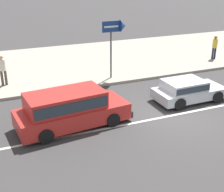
# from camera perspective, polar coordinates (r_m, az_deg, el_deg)

# --- Properties ---
(ground_plane) EXTENTS (160.00, 160.00, 0.00)m
(ground_plane) POSITION_cam_1_polar(r_m,az_deg,el_deg) (14.60, 11.81, -3.33)
(ground_plane) COLOR #383535
(lane_centre_stripe) EXTENTS (50.40, 0.14, 0.01)m
(lane_centre_stripe) POSITION_cam_1_polar(r_m,az_deg,el_deg) (14.60, 11.81, -3.32)
(lane_centre_stripe) COLOR silver
(lane_centre_stripe) RESTS_ON ground
(kerb_strip) EXTENTS (68.00, 10.00, 0.15)m
(kerb_strip) POSITION_cam_1_polar(r_m,az_deg,el_deg) (22.67, -1.83, 6.71)
(kerb_strip) COLOR #9E9384
(kerb_strip) RESTS_ON ground
(hatchback_silver_0) EXTENTS (3.71, 1.83, 1.10)m
(hatchback_silver_0) POSITION_cam_1_polar(r_m,az_deg,el_deg) (16.00, 13.64, 1.14)
(hatchback_silver_0) COLOR #B7BABF
(hatchback_silver_0) RESTS_ON ground
(minivan_red_1) EXTENTS (4.94, 2.29, 1.56)m
(minivan_red_1) POSITION_cam_1_polar(r_m,az_deg,el_deg) (13.04, -7.78, -2.17)
(minivan_red_1) COLOR red
(minivan_red_1) RESTS_ON ground
(arrow_signboard) EXTENTS (1.43, 0.67, 3.36)m
(arrow_signboard) POSITION_cam_1_polar(r_m,az_deg,el_deg) (18.06, 1.35, 12.07)
(arrow_signboard) COLOR #4C4C51
(arrow_signboard) RESTS_ON kerb_strip
(pedestrian_by_shop) EXTENTS (0.34, 0.34, 1.71)m
(pedestrian_by_shop) POSITION_cam_1_polar(r_m,az_deg,el_deg) (18.12, -19.38, 4.90)
(pedestrian_by_shop) COLOR #4C4238
(pedestrian_by_shop) RESTS_ON kerb_strip
(pedestrian_far_end) EXTENTS (0.34, 0.34, 1.66)m
(pedestrian_far_end) POSITION_cam_1_polar(r_m,az_deg,el_deg) (23.42, 18.28, 8.76)
(pedestrian_far_end) COLOR #232838
(pedestrian_far_end) RESTS_ON kerb_strip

